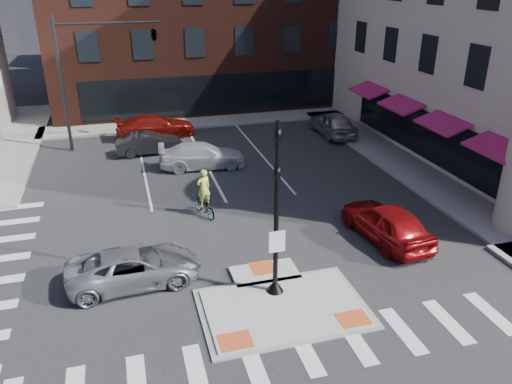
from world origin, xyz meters
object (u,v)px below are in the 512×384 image
object	(u,v)px
red_sedan	(387,222)
bg_car_dark	(149,143)
bg_car_silver	(333,123)
white_pickup	(202,155)
bg_car_red	(155,126)
silver_suv	(134,267)
cyclist	(204,200)

from	to	relation	value
red_sedan	bg_car_dark	world-z (taller)	red_sedan
bg_car_silver	white_pickup	bearing A→B (deg)	21.53
red_sedan	bg_car_red	size ratio (longest dim) A/B	0.90
white_pickup	bg_car_red	world-z (taller)	bg_car_red
silver_suv	bg_car_silver	world-z (taller)	bg_car_silver
silver_suv	cyclist	xyz separation A→B (m)	(3.32, 4.62, 0.09)
bg_car_dark	bg_car_red	size ratio (longest dim) A/B	0.77
white_pickup	bg_car_red	xyz separation A→B (m)	(-2.01, 6.40, 0.05)
bg_car_red	cyclist	xyz separation A→B (m)	(1.03, -12.40, 0.00)
bg_car_red	white_pickup	bearing A→B (deg)	-168.64
cyclist	silver_suv	bearing A→B (deg)	36.81
bg_car_red	cyclist	world-z (taller)	cyclist
silver_suv	red_sedan	size ratio (longest dim) A/B	1.01
bg_car_dark	bg_car_silver	xyz separation A→B (m)	(12.15, 0.49, 0.15)
bg_car_dark	bg_car_red	bearing A→B (deg)	-14.73
bg_car_silver	bg_car_dark	bearing A→B (deg)	2.91
white_pickup	cyclist	bearing A→B (deg)	175.41
white_pickup	cyclist	world-z (taller)	cyclist
white_pickup	bg_car_dark	xyz separation A→B (m)	(-2.67, 3.14, -0.04)
silver_suv	bg_car_silver	bearing A→B (deg)	-47.40
silver_suv	bg_car_silver	size ratio (longest dim) A/B	0.99
white_pickup	bg_car_silver	world-z (taller)	bg_car_silver
cyclist	red_sedan	bearing A→B (deg)	130.58
silver_suv	cyclist	distance (m)	5.69
white_pickup	bg_car_dark	bearing A→B (deg)	45.03
red_sedan	cyclist	xyz separation A→B (m)	(-6.74, 4.20, -0.04)
bg_car_silver	cyclist	size ratio (longest dim) A/B	2.13
bg_car_red	bg_car_dark	bearing A→B (deg)	162.46
white_pickup	bg_car_red	size ratio (longest dim) A/B	0.94
bg_car_red	bg_car_silver	bearing A→B (deg)	-109.63
silver_suv	red_sedan	distance (m)	10.07
red_sedan	white_pickup	size ratio (longest dim) A/B	0.97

